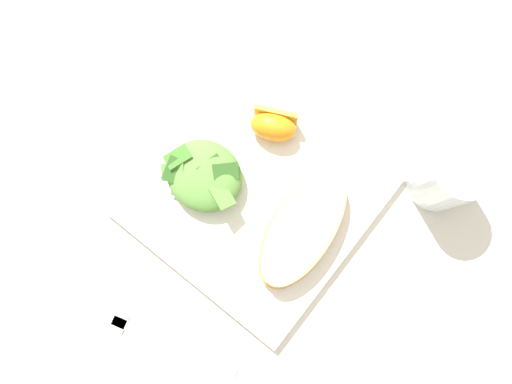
% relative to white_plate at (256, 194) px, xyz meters
% --- Properties ---
extents(ground, '(3.00, 3.00, 0.00)m').
position_rel_white_plate_xyz_m(ground, '(0.00, 0.00, -0.01)').
color(ground, beige).
extents(white_plate, '(0.28, 0.28, 0.02)m').
position_rel_white_plate_xyz_m(white_plate, '(0.00, 0.00, 0.00)').
color(white_plate, white).
rests_on(white_plate, ground).
extents(cheesy_pizza_bread, '(0.10, 0.18, 0.04)m').
position_rel_white_plate_xyz_m(cheesy_pizza_bread, '(-0.07, 0.00, 0.03)').
color(cheesy_pizza_bread, tan).
rests_on(cheesy_pizza_bread, white_plate).
extents(green_salad_pile, '(0.11, 0.09, 0.04)m').
position_rel_white_plate_xyz_m(green_salad_pile, '(0.06, 0.03, 0.03)').
color(green_salad_pile, '#5B8E3D').
rests_on(green_salad_pile, white_plate).
extents(orange_wedge_front, '(0.07, 0.06, 0.04)m').
position_rel_white_plate_xyz_m(orange_wedge_front, '(0.04, -0.08, 0.03)').
color(orange_wedge_front, orange).
rests_on(orange_wedge_front, white_plate).
extents(metal_fork, '(0.19, 0.07, 0.01)m').
position_rel_white_plate_xyz_m(metal_fork, '(-0.01, 0.22, -0.01)').
color(metal_fork, silver).
rests_on(metal_fork, ground).
extents(drinking_clear_cup, '(0.08, 0.08, 0.10)m').
position_rel_white_plate_xyz_m(drinking_clear_cup, '(-0.18, -0.16, 0.04)').
color(drinking_clear_cup, silver).
rests_on(drinking_clear_cup, ground).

